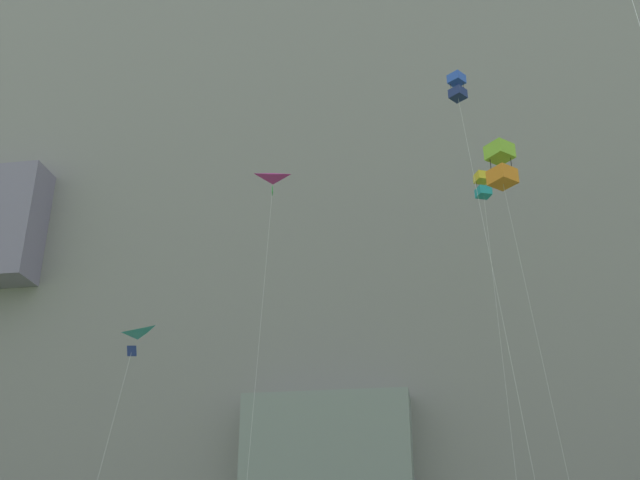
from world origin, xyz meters
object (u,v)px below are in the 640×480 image
object	(u,v)px
kite_box_mid_right	(458,90)
kite_box_low_center	(483,186)
kite_delta_upper_mid	(120,349)
kite_box_far_right	(501,165)
kite_delta_upper_right	(272,204)

from	to	relation	value
kite_box_mid_right	kite_box_low_center	distance (m)	11.48
kite_delta_upper_mid	kite_box_low_center	xyz separation A→B (m)	(17.04, 8.18, 11.07)
kite_box_far_right	kite_delta_upper_mid	size ratio (longest dim) A/B	1.75
kite_box_low_center	kite_delta_upper_right	distance (m)	12.36
kite_delta_upper_mid	kite_box_mid_right	bearing A→B (deg)	-11.41
kite_box_mid_right	kite_delta_upper_mid	distance (m)	18.66
kite_box_mid_right	kite_box_low_center	xyz separation A→B (m)	(1.52, 11.32, 1.21)
kite_box_low_center	kite_delta_upper_right	world-z (taller)	kite_box_low_center
kite_box_far_right	kite_delta_upper_right	bearing A→B (deg)	176.67
kite_box_low_center	kite_delta_upper_right	bearing A→B (deg)	-157.40
kite_box_far_right	kite_box_low_center	distance (m)	5.62
kite_box_low_center	kite_delta_upper_right	size ratio (longest dim) A/B	1.11
kite_box_mid_right	kite_delta_upper_right	distance (m)	11.80
kite_box_low_center	kite_delta_upper_right	xyz separation A→B (m)	(-11.16, -4.65, -2.55)
kite_delta_upper_mid	kite_box_low_center	world-z (taller)	kite_box_low_center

